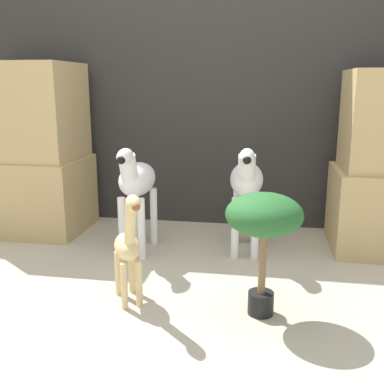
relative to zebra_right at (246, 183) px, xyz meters
name	(u,v)px	position (x,y,z in m)	size (l,w,h in m)	color
ground_plane	(164,322)	(-0.30, -0.93, -0.44)	(14.00, 14.00, 0.00)	#B2A88E
wall_back	(210,73)	(-0.30, 0.60, 0.66)	(6.40, 0.08, 2.20)	#2D2B28
rock_pillar_left	(32,152)	(-1.49, 0.20, 0.13)	(0.70, 0.58, 1.16)	tan
zebra_right	(246,183)	(0.00, 0.00, 0.00)	(0.21, 0.50, 0.67)	white
zebra_left	(136,183)	(-0.66, -0.11, 0.00)	(0.21, 0.49, 0.67)	white
giraffe_figurine	(128,245)	(-0.50, -0.77, -0.14)	(0.25, 0.34, 0.56)	#E0C184
potted_palm_front	(264,221)	(0.11, -0.78, 0.01)	(0.34, 0.34, 0.56)	black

